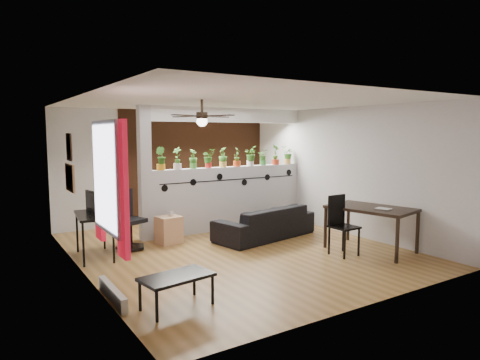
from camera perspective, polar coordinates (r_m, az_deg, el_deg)
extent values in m
cube|color=brown|center=(7.79, -0.65, -9.55)|extent=(6.30, 7.10, 0.10)
cube|color=#B7B7BA|center=(10.21, -9.63, 1.85)|extent=(6.30, 0.04, 2.90)
cube|color=#B7B7BA|center=(5.23, 17.07, -2.50)|extent=(6.30, 0.04, 2.90)
cube|color=#B7B7BA|center=(6.55, -20.54, -0.90)|extent=(0.04, 7.10, 2.90)
cube|color=#B7B7BA|center=(9.18, 13.38, 1.28)|extent=(0.04, 7.10, 2.90)
cube|color=white|center=(7.51, -0.67, 10.68)|extent=(6.30, 7.10, 0.10)
cube|color=#BCBCC1|center=(9.29, -1.34, -2.37)|extent=(3.60, 0.18, 1.35)
cube|color=silver|center=(9.20, -1.37, 8.63)|extent=(3.60, 0.18, 0.30)
cube|color=#BCBCC1|center=(8.40, -12.58, 0.85)|extent=(0.22, 0.20, 2.60)
cube|color=#AB5A31|center=(10.50, -5.50, 2.03)|extent=(3.90, 0.05, 2.60)
cube|color=black|center=(9.16, -1.03, 0.05)|extent=(3.31, 0.01, 0.02)
cylinder|color=black|center=(8.47, -10.02, -1.10)|extent=(0.14, 0.01, 0.14)
cylinder|color=black|center=(8.71, -6.26, -0.30)|extent=(0.14, 0.01, 0.14)
cylinder|color=black|center=(8.99, -2.72, 0.45)|extent=(0.14, 0.01, 0.14)
cylinder|color=black|center=(9.33, 0.59, -0.32)|extent=(0.14, 0.01, 0.14)
cylinder|color=black|center=(9.67, 3.67, 0.37)|extent=(0.14, 0.01, 0.14)
cylinder|color=black|center=(10.04, 6.53, 1.02)|extent=(0.14, 0.01, 0.14)
cube|color=white|center=(5.37, -17.61, 0.39)|extent=(0.02, 0.95, 1.25)
cube|color=silver|center=(5.37, -17.45, 0.40)|extent=(0.04, 1.05, 1.35)
cube|color=red|center=(4.92, -15.44, -1.23)|extent=(0.06, 0.30, 1.55)
cube|color=red|center=(5.87, -18.31, -0.13)|extent=(0.06, 0.30, 1.55)
cube|color=beige|center=(5.71, -16.66, -14.32)|extent=(0.08, 1.00, 0.18)
cube|color=#9C704B|center=(7.48, -21.73, 0.28)|extent=(0.03, 0.60, 0.45)
cube|color=#8C7259|center=(7.40, -21.82, 4.10)|extent=(0.03, 0.30, 0.40)
cube|color=black|center=(7.40, -21.86, 4.10)|extent=(0.02, 0.34, 0.44)
cylinder|color=black|center=(6.85, -5.11, 9.83)|extent=(0.04, 0.04, 0.20)
cylinder|color=black|center=(6.84, -5.10, 8.57)|extent=(0.18, 0.18, 0.10)
sphere|color=white|center=(6.84, -5.09, 7.82)|extent=(0.17, 0.17, 0.17)
cube|color=black|center=(7.09, -3.22, 8.43)|extent=(0.55, 0.29, 0.01)
cube|color=black|center=(7.07, -7.14, 8.39)|extent=(0.29, 0.55, 0.01)
cube|color=black|center=(6.59, -7.12, 8.55)|extent=(0.55, 0.29, 0.01)
cube|color=black|center=(6.61, -2.90, 8.58)|extent=(0.29, 0.55, 0.01)
cylinder|color=orange|center=(8.51, -10.50, 1.70)|extent=(0.17, 0.17, 0.12)
imported|color=#1F5117|center=(8.49, -10.53, 3.18)|extent=(0.27, 0.30, 0.36)
cylinder|color=white|center=(8.64, -8.35, 1.81)|extent=(0.16, 0.16, 0.12)
imported|color=#1F5117|center=(8.63, -8.37, 3.22)|extent=(0.27, 0.29, 0.35)
cylinder|color=#479436|center=(8.79, -6.26, 1.92)|extent=(0.14, 0.14, 0.12)
imported|color=#1F5117|center=(8.78, -6.27, 3.13)|extent=(0.25, 0.23, 0.29)
cylinder|color=red|center=(8.95, -4.24, 2.01)|extent=(0.14, 0.14, 0.12)
imported|color=#1F5117|center=(8.94, -4.25, 3.21)|extent=(0.21, 0.17, 0.30)
cylinder|color=#DEB84E|center=(9.12, -2.29, 2.11)|extent=(0.15, 0.15, 0.12)
imported|color=#1F5117|center=(9.11, -2.30, 3.38)|extent=(0.22, 0.25, 0.33)
cylinder|color=#C34217|center=(9.30, -0.42, 2.19)|extent=(0.16, 0.16, 0.12)
imported|color=#1F5117|center=(9.29, -0.42, 3.51)|extent=(0.29, 0.30, 0.35)
cylinder|color=silver|center=(9.49, 1.37, 2.27)|extent=(0.16, 0.16, 0.12)
imported|color=#1F5117|center=(9.48, 1.38, 3.54)|extent=(0.27, 0.29, 0.34)
cylinder|color=#328C35|center=(9.69, 3.10, 2.35)|extent=(0.12, 0.12, 0.12)
imported|color=#1F5117|center=(9.68, 3.11, 3.34)|extent=(0.22, 0.21, 0.26)
cylinder|color=#BC3A1E|center=(9.90, 4.76, 2.42)|extent=(0.17, 0.17, 0.12)
imported|color=#1F5117|center=(9.89, 4.77, 3.72)|extent=(0.22, 0.26, 0.37)
cylinder|color=gold|center=(10.12, 6.34, 2.48)|extent=(0.15, 0.15, 0.12)
imported|color=#1F5117|center=(10.11, 6.35, 3.61)|extent=(0.24, 0.20, 0.32)
imported|color=black|center=(8.55, 3.31, -5.72)|extent=(2.15, 1.16, 0.60)
cube|color=tan|center=(8.22, -9.48, -6.57)|extent=(0.47, 0.43, 0.52)
imported|color=gray|center=(8.17, -9.20, -4.44)|extent=(0.13, 0.13, 0.09)
cube|color=black|center=(7.52, -18.92, -4.44)|extent=(0.64, 1.07, 0.04)
cylinder|color=black|center=(7.11, -20.16, -8.14)|extent=(0.04, 0.04, 0.70)
cylinder|color=black|center=(7.17, -16.51, -7.89)|extent=(0.04, 0.04, 0.70)
cylinder|color=black|center=(8.02, -20.89, -6.54)|extent=(0.04, 0.04, 0.70)
cylinder|color=black|center=(8.08, -17.66, -6.34)|extent=(0.04, 0.04, 0.70)
imported|color=black|center=(7.64, -19.22, -3.39)|extent=(0.35, 0.13, 0.19)
cylinder|color=black|center=(7.99, -14.32, -8.65)|extent=(0.54, 0.54, 0.04)
cylinder|color=black|center=(7.93, -14.36, -7.05)|extent=(0.06, 0.06, 0.46)
cube|color=black|center=(7.88, -14.41, -5.27)|extent=(0.57, 0.57, 0.07)
cube|color=black|center=(7.98, -15.39, -3.02)|extent=(0.41, 0.21, 0.50)
cube|color=black|center=(7.87, 17.07, -3.65)|extent=(1.16, 1.58, 0.05)
cylinder|color=black|center=(7.31, 20.22, -7.63)|extent=(0.06, 0.06, 0.73)
cylinder|color=black|center=(8.02, 22.59, -6.51)|extent=(0.06, 0.06, 0.73)
cylinder|color=black|center=(7.95, 11.32, -6.26)|extent=(0.06, 0.06, 0.73)
cylinder|color=black|center=(8.60, 14.23, -5.37)|extent=(0.06, 0.06, 0.73)
imported|color=gray|center=(7.60, 18.31, -3.75)|extent=(0.23, 0.27, 0.02)
cube|color=black|center=(7.49, 13.72, -6.12)|extent=(0.42, 0.42, 0.03)
cube|color=black|center=(7.56, 12.74, -3.88)|extent=(0.39, 0.04, 0.52)
cube|color=black|center=(7.31, 13.77, -8.39)|extent=(0.03, 0.03, 0.49)
cube|color=black|center=(7.57, 15.55, -7.95)|extent=(0.03, 0.03, 0.49)
cube|color=black|center=(7.48, 11.84, -6.00)|extent=(0.03, 0.03, 1.00)
cube|color=black|center=(7.73, 13.63, -5.65)|extent=(0.03, 0.03, 1.00)
cube|color=black|center=(5.25, -8.44, -12.65)|extent=(0.91, 0.59, 0.04)
cylinder|color=black|center=(4.98, -11.03, -16.21)|extent=(0.04, 0.04, 0.36)
cylinder|color=black|center=(5.37, -3.68, -14.40)|extent=(0.04, 0.04, 0.36)
cylinder|color=black|center=(5.30, -13.20, -14.84)|extent=(0.04, 0.04, 0.36)
cylinder|color=black|center=(5.67, -6.12, -13.29)|extent=(0.04, 0.04, 0.36)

